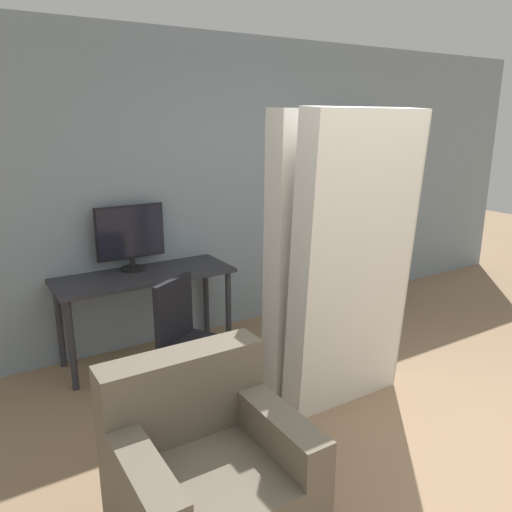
{
  "coord_description": "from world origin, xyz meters",
  "views": [
    {
      "loc": [
        -2.24,
        -1.35,
        1.97
      ],
      "look_at": [
        -0.47,
        1.5,
        1.05
      ],
      "focal_mm": 35.0,
      "sensor_mm": 36.0,
      "label": 1
    }
  ],
  "objects_px": {
    "bookshelf": "(350,218)",
    "armchair": "(205,471)",
    "monitor": "(131,235)",
    "office_chair": "(193,356)",
    "mattress_near": "(354,264)",
    "mattress_far": "(324,255)"
  },
  "relations": [
    {
      "from": "bookshelf",
      "to": "mattress_near",
      "type": "distance_m",
      "value": 2.12
    },
    {
      "from": "armchair",
      "to": "bookshelf",
      "type": "bearing_deg",
      "value": 37.01
    },
    {
      "from": "monitor",
      "to": "office_chair",
      "type": "relative_size",
      "value": 0.63
    },
    {
      "from": "bookshelf",
      "to": "armchair",
      "type": "bearing_deg",
      "value": -142.99
    },
    {
      "from": "bookshelf",
      "to": "mattress_far",
      "type": "distance_m",
      "value": 1.9
    },
    {
      "from": "monitor",
      "to": "bookshelf",
      "type": "xyz_separation_m",
      "value": [
        2.43,
        0.02,
        -0.11
      ]
    },
    {
      "from": "office_chair",
      "to": "armchair",
      "type": "distance_m",
      "value": 1.16
    },
    {
      "from": "office_chair",
      "to": "mattress_near",
      "type": "relative_size",
      "value": 0.44
    },
    {
      "from": "monitor",
      "to": "mattress_near",
      "type": "distance_m",
      "value": 1.87
    },
    {
      "from": "monitor",
      "to": "armchair",
      "type": "bearing_deg",
      "value": -99.82
    },
    {
      "from": "mattress_near",
      "to": "monitor",
      "type": "bearing_deg",
      "value": 123.34
    },
    {
      "from": "bookshelf",
      "to": "armchair",
      "type": "distance_m",
      "value": 3.55
    },
    {
      "from": "monitor",
      "to": "mattress_near",
      "type": "xyz_separation_m",
      "value": [
        1.03,
        -1.56,
        -0.03
      ]
    },
    {
      "from": "bookshelf",
      "to": "office_chair",
      "type": "bearing_deg",
      "value": -156.52
    },
    {
      "from": "office_chair",
      "to": "bookshelf",
      "type": "relative_size",
      "value": 0.48
    },
    {
      "from": "mattress_near",
      "to": "office_chair",
      "type": "bearing_deg",
      "value": 149.54
    },
    {
      "from": "monitor",
      "to": "office_chair",
      "type": "xyz_separation_m",
      "value": [
        0.07,
        -1.0,
        -0.69
      ]
    },
    {
      "from": "monitor",
      "to": "mattress_far",
      "type": "distance_m",
      "value": 1.62
    },
    {
      "from": "office_chair",
      "to": "mattress_far",
      "type": "bearing_deg",
      "value": -14.6
    },
    {
      "from": "armchair",
      "to": "mattress_far",
      "type": "bearing_deg",
      "value": 30.92
    },
    {
      "from": "office_chair",
      "to": "mattress_near",
      "type": "distance_m",
      "value": 1.29
    },
    {
      "from": "mattress_near",
      "to": "armchair",
      "type": "xyz_separation_m",
      "value": [
        -1.39,
        -0.52,
        -0.7
      ]
    }
  ]
}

